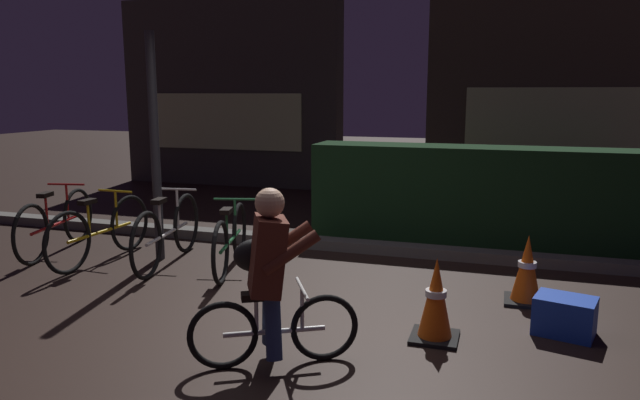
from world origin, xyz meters
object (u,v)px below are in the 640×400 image
object	(u,v)px
blue_crate	(565,316)
street_post	(155,148)
parked_bike_leftmost	(56,223)
parked_bike_left_mid	(101,231)
traffic_cone_near	(436,300)
parked_bike_center_right	(231,239)
cyclist	(269,277)
parked_bike_center_left	(168,232)
traffic_cone_far	(527,270)

from	to	relation	value
blue_crate	street_post	bearing A→B (deg)	167.89
parked_bike_leftmost	parked_bike_left_mid	world-z (taller)	parked_bike_leftmost
parked_bike_left_mid	traffic_cone_near	xyz separation A→B (m)	(3.81, -1.02, -0.04)
parked_bike_center_right	cyclist	world-z (taller)	cyclist
street_post	parked_bike_center_left	bearing A→B (deg)	-37.17
parked_bike_center_left	parked_bike_center_right	xyz separation A→B (m)	(0.74, 0.02, -0.03)
parked_bike_leftmost	cyclist	bearing A→B (deg)	-130.69
parked_bike_left_mid	parked_bike_center_right	bearing A→B (deg)	-81.92
street_post	traffic_cone_far	bearing A→B (deg)	-3.59
street_post	cyclist	distance (m)	3.08
parked_bike_leftmost	traffic_cone_near	world-z (taller)	parked_bike_leftmost
parked_bike_left_mid	blue_crate	bearing A→B (deg)	-94.63
parked_bike_center_right	parked_bike_left_mid	bearing A→B (deg)	81.24
cyclist	blue_crate	bearing A→B (deg)	1.40
parked_bike_leftmost	blue_crate	bearing A→B (deg)	-109.80
parked_bike_center_right	traffic_cone_far	bearing A→B (deg)	-106.11
parked_bike_left_mid	traffic_cone_far	world-z (taller)	parked_bike_left_mid
street_post	blue_crate	distance (m)	4.43
street_post	parked_bike_leftmost	world-z (taller)	street_post
street_post	cyclist	world-z (taller)	street_post
street_post	parked_bike_center_right	size ratio (longest dim) A/B	1.62
parked_bike_left_mid	traffic_cone_far	size ratio (longest dim) A/B	2.67
traffic_cone_near	traffic_cone_far	bearing A→B (deg)	57.08
blue_crate	traffic_cone_near	bearing A→B (deg)	-157.24
parked_bike_left_mid	street_post	bearing A→B (deg)	-60.82
parked_bike_center_left	traffic_cone_far	size ratio (longest dim) A/B	2.78
parked_bike_center_left	parked_bike_leftmost	bearing A→B (deg)	80.63
parked_bike_left_mid	traffic_cone_near	size ratio (longest dim) A/B	2.57
parked_bike_left_mid	traffic_cone_near	distance (m)	3.94
street_post	traffic_cone_near	distance (m)	3.62
parked_bike_center_left	parked_bike_left_mid	bearing A→B (deg)	90.45
street_post	parked_bike_leftmost	bearing A→B (deg)	-174.22
traffic_cone_near	cyclist	bearing A→B (deg)	-143.99
street_post	parked_bike_center_left	distance (m)	0.93
parked_bike_center_right	parked_bike_leftmost	bearing A→B (deg)	75.74
parked_bike_leftmost	traffic_cone_far	distance (m)	5.23
traffic_cone_far	cyclist	bearing A→B (deg)	-133.60
parked_bike_center_right	traffic_cone_near	xyz separation A→B (m)	(2.28, -1.16, -0.02)
parked_bike_left_mid	cyclist	xyz separation A→B (m)	(2.76, -1.78, 0.28)
parked_bike_leftmost	blue_crate	size ratio (longest dim) A/B	3.80
street_post	parked_bike_center_right	xyz separation A→B (m)	(0.96, -0.14, -0.92)
parked_bike_leftmost	traffic_cone_near	size ratio (longest dim) A/B	2.59
parked_bike_left_mid	parked_bike_center_right	size ratio (longest dim) A/B	1.08
parked_bike_center_right	traffic_cone_far	distance (m)	2.97
parked_bike_left_mid	parked_bike_center_right	world-z (taller)	parked_bike_left_mid
parked_bike_leftmost	parked_bike_center_left	xyz separation A→B (m)	(1.51, -0.03, 0.01)
street_post	blue_crate	xyz separation A→B (m)	(4.19, -0.90, -1.11)
parked_bike_center_right	traffic_cone_near	distance (m)	2.56
parked_bike_center_left	blue_crate	distance (m)	4.05
street_post	parked_bike_center_right	world-z (taller)	street_post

